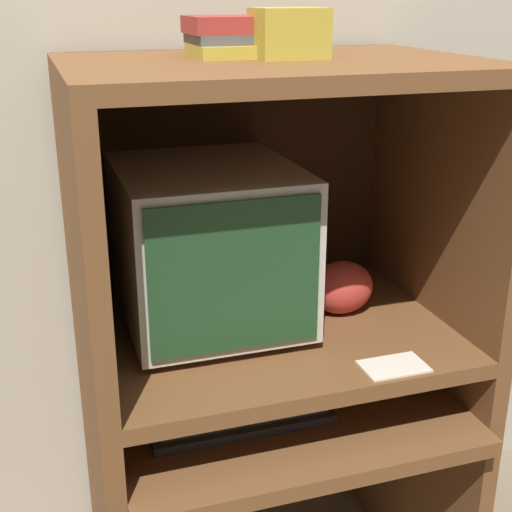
% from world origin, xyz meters
% --- Properties ---
extents(wall_back, '(6.00, 0.06, 2.60)m').
position_xyz_m(wall_back, '(0.00, 0.70, 1.30)').
color(wall_back, '#B2A893').
rests_on(wall_back, ground_plane).
extents(desk_base, '(0.87, 0.69, 0.65)m').
position_xyz_m(desk_base, '(0.00, 0.28, 0.41)').
color(desk_base, brown).
rests_on(desk_base, ground_plane).
extents(desk_monitor_shelf, '(0.87, 0.64, 0.16)m').
position_xyz_m(desk_monitor_shelf, '(0.00, 0.32, 0.77)').
color(desk_monitor_shelf, brown).
rests_on(desk_monitor_shelf, desk_base).
extents(hutch_upper, '(0.87, 0.64, 0.61)m').
position_xyz_m(hutch_upper, '(0.00, 0.35, 1.21)').
color(hutch_upper, brown).
rests_on(hutch_upper, desk_monitor_shelf).
extents(crt_monitor, '(0.40, 0.45, 0.38)m').
position_xyz_m(crt_monitor, '(-0.13, 0.39, 1.01)').
color(crt_monitor, beige).
rests_on(crt_monitor, desk_monitor_shelf).
extents(keyboard, '(0.41, 0.17, 0.03)m').
position_xyz_m(keyboard, '(-0.12, 0.21, 0.66)').
color(keyboard, '#2D2D30').
rests_on(keyboard, desk_base).
extents(mouse, '(0.07, 0.05, 0.03)m').
position_xyz_m(mouse, '(0.16, 0.22, 0.66)').
color(mouse, black).
rests_on(mouse, desk_base).
extents(snack_bag, '(0.16, 0.12, 0.13)m').
position_xyz_m(snack_bag, '(0.19, 0.34, 0.88)').
color(snack_bag, '#BC382D').
rests_on(snack_bag, desk_monitor_shelf).
extents(book_stack, '(0.22, 0.18, 0.08)m').
position_xyz_m(book_stack, '(-0.05, 0.41, 1.46)').
color(book_stack, gold).
rests_on(book_stack, hutch_upper).
extents(paper_card, '(0.14, 0.09, 0.00)m').
position_xyz_m(paper_card, '(0.18, 0.06, 0.81)').
color(paper_card, beige).
rests_on(paper_card, desk_monitor_shelf).
extents(storage_box, '(0.14, 0.12, 0.10)m').
position_xyz_m(storage_box, '(0.03, 0.32, 1.47)').
color(storage_box, gold).
rests_on(storage_box, hutch_upper).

